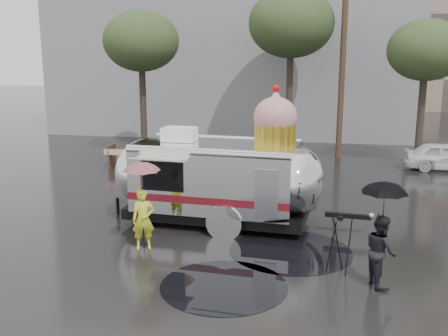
% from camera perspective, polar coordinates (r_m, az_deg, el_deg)
% --- Properties ---
extents(ground, '(120.00, 120.00, 0.00)m').
position_cam_1_polar(ground, '(12.74, 2.58, -10.86)').
color(ground, black).
rests_on(ground, ground).
extents(puddles, '(6.32, 9.72, 0.01)m').
position_cam_1_polar(puddles, '(15.19, 3.46, -6.89)').
color(puddles, black).
rests_on(puddles, ground).
extents(grey_building, '(22.00, 12.00, 13.00)m').
position_cam_1_polar(grey_building, '(36.04, 1.60, 14.93)').
color(grey_building, slate).
rests_on(grey_building, ground).
extents(utility_pole, '(1.60, 0.28, 9.00)m').
position_cam_1_polar(utility_pole, '(25.60, 12.79, 11.34)').
color(utility_pole, '#473323').
rests_on(utility_pole, ground).
extents(tree_left, '(3.64, 3.64, 6.95)m').
position_cam_1_polar(tree_left, '(26.03, -9.02, 13.41)').
color(tree_left, '#382D26').
rests_on(tree_left, ground).
extents(tree_mid, '(4.20, 4.20, 8.03)m').
position_cam_1_polar(tree_mid, '(26.65, 7.32, 15.28)').
color(tree_mid, '#382D26').
rests_on(tree_mid, ground).
extents(tree_right, '(3.36, 3.36, 6.42)m').
position_cam_1_polar(tree_right, '(24.97, 21.14, 11.79)').
color(tree_right, '#382D26').
rests_on(tree_right, ground).
extents(barricade_row, '(4.30, 0.80, 1.00)m').
position_cam_1_polar(barricade_row, '(23.14, -7.68, 1.20)').
color(barricade_row, '#473323').
rests_on(barricade_row, ground).
extents(airstream_trailer, '(7.88, 3.17, 4.25)m').
position_cam_1_polar(airstream_trailer, '(15.48, -0.38, -0.75)').
color(airstream_trailer, silver).
rests_on(airstream_trailer, ground).
extents(person_left, '(0.67, 0.55, 1.59)m').
position_cam_1_polar(person_left, '(13.84, -8.78, -5.54)').
color(person_left, '#C8D329').
rests_on(person_left, ground).
extents(umbrella_pink, '(1.18, 1.18, 2.35)m').
position_cam_1_polar(umbrella_pink, '(13.52, -8.94, -0.89)').
color(umbrella_pink, pink).
rests_on(umbrella_pink, ground).
extents(person_right, '(0.64, 0.87, 1.61)m').
position_cam_1_polar(person_right, '(12.09, 16.68, -8.62)').
color(person_right, black).
rests_on(person_right, ground).
extents(umbrella_black, '(1.24, 1.24, 2.39)m').
position_cam_1_polar(umbrella_black, '(11.73, 17.04, -3.30)').
color(umbrella_black, black).
rests_on(umbrella_black, ground).
extents(tripod, '(0.56, 0.53, 1.37)m').
position_cam_1_polar(tripod, '(12.55, 12.44, -7.65)').
color(tripod, black).
rests_on(tripod, ground).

